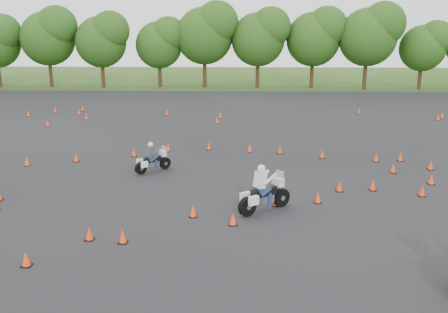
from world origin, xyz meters
The scene contains 6 objects.
ground centered at (0.00, 0.00, 0.00)m, with size 140.00×140.00×0.00m, color #2D5119.
asphalt_pad centered at (0.00, 6.00, 0.01)m, with size 62.00×62.00×0.00m, color black.
treeline centered at (3.12, 34.93, 4.74)m, with size 87.44×32.59×11.21m.
traffic_cones centered at (-0.08, 5.52, 0.23)m, with size 36.38×33.38×0.45m.
rider_grey centered at (-3.60, 5.49, 0.79)m, with size 2.03×0.62×1.56m, color #373A3E, non-canonical shape.
rider_white centered at (1.72, 0.18, 0.97)m, with size 2.50×0.77×1.93m, color silver, non-canonical shape.
Camera 1 is at (0.72, -18.29, 7.08)m, focal length 40.00 mm.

